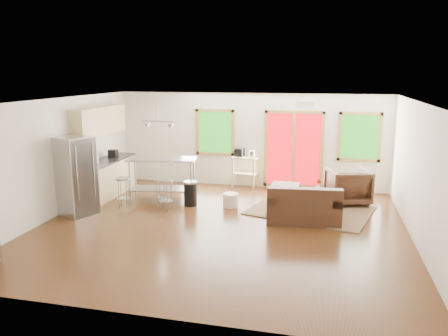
% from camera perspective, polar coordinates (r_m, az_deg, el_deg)
% --- Properties ---
extents(floor, '(7.50, 7.00, 0.02)m').
position_cam_1_polar(floor, '(9.13, -0.43, -7.83)').
color(floor, '#3A200F').
rests_on(floor, ground).
extents(ceiling, '(7.50, 7.00, 0.02)m').
position_cam_1_polar(ceiling, '(8.59, -0.46, 8.81)').
color(ceiling, white).
rests_on(ceiling, ground).
extents(back_wall, '(7.50, 0.02, 2.60)m').
position_cam_1_polar(back_wall, '(12.15, 3.45, 3.62)').
color(back_wall, white).
rests_on(back_wall, ground).
extents(left_wall, '(0.02, 7.00, 2.60)m').
position_cam_1_polar(left_wall, '(10.30, -21.23, 1.21)').
color(left_wall, white).
rests_on(left_wall, ground).
extents(right_wall, '(0.02, 7.00, 2.60)m').
position_cam_1_polar(right_wall, '(8.71, 24.37, -0.97)').
color(right_wall, white).
rests_on(right_wall, ground).
extents(front_wall, '(7.50, 0.02, 2.60)m').
position_cam_1_polar(front_wall, '(5.54, -9.06, -7.23)').
color(front_wall, white).
rests_on(front_wall, ground).
extents(window_left, '(1.10, 0.05, 1.30)m').
position_cam_1_polar(window_left, '(12.28, -1.20, 4.67)').
color(window_left, '#195211').
rests_on(window_left, back_wall).
extents(french_doors, '(1.60, 0.05, 2.10)m').
position_cam_1_polar(french_doors, '(11.99, 9.06, 2.40)').
color(french_doors, '#A9090F').
rests_on(french_doors, back_wall).
extents(window_right, '(1.10, 0.05, 1.30)m').
position_cam_1_polar(window_right, '(11.94, 17.30, 3.89)').
color(window_right, '#195211').
rests_on(window_right, back_wall).
extents(rug, '(3.07, 2.66, 0.03)m').
position_cam_1_polar(rug, '(10.37, 11.23, -5.44)').
color(rug, '#4F6542').
rests_on(rug, floor).
extents(loveseat, '(1.62, 1.03, 0.82)m').
position_cam_1_polar(loveseat, '(9.51, 10.31, -5.07)').
color(loveseat, black).
rests_on(loveseat, floor).
extents(coffee_table, '(1.05, 0.69, 0.40)m').
position_cam_1_polar(coffee_table, '(10.62, 11.08, -3.16)').
color(coffee_table, '#3A2815').
rests_on(coffee_table, floor).
extents(armchair, '(1.14, 1.10, 0.96)m').
position_cam_1_polar(armchair, '(11.03, 15.86, -2.08)').
color(armchair, black).
rests_on(armchair, floor).
extents(ottoman, '(0.68, 0.68, 0.45)m').
position_cam_1_polar(ottoman, '(10.89, 7.97, -3.31)').
color(ottoman, black).
rests_on(ottoman, floor).
extents(pouf, '(0.45, 0.45, 0.33)m').
position_cam_1_polar(pouf, '(10.43, 0.88, -4.23)').
color(pouf, silver).
rests_on(pouf, floor).
extents(vase, '(0.22, 0.23, 0.30)m').
position_cam_1_polar(vase, '(10.49, 12.27, -2.46)').
color(vase, silver).
rests_on(vase, coffee_table).
extents(book, '(0.23, 0.03, 0.31)m').
position_cam_1_polar(book, '(10.41, 12.73, -2.34)').
color(book, maroon).
rests_on(book, coffee_table).
extents(cabinets, '(0.64, 2.24, 2.30)m').
position_cam_1_polar(cabinets, '(11.65, -15.32, 0.96)').
color(cabinets, '#CDB97C').
rests_on(cabinets, floor).
extents(refrigerator, '(0.92, 0.91, 1.77)m').
position_cam_1_polar(refrigerator, '(10.25, -18.76, -1.02)').
color(refrigerator, '#B7BABC').
rests_on(refrigerator, floor).
extents(island, '(1.77, 0.94, 1.06)m').
position_cam_1_polar(island, '(11.01, -8.07, -0.42)').
color(island, '#B7BABC').
rests_on(island, floor).
extents(cup, '(0.16, 0.14, 0.13)m').
position_cam_1_polar(cup, '(10.60, -6.91, 0.70)').
color(cup, white).
rests_on(cup, island).
extents(bar_stool_a, '(0.40, 0.40, 0.72)m').
position_cam_1_polar(bar_stool_a, '(10.58, -13.03, -2.24)').
color(bar_stool_a, '#B7BABC').
rests_on(bar_stool_a, floor).
extents(bar_stool_b, '(0.41, 0.41, 0.66)m').
position_cam_1_polar(bar_stool_b, '(10.58, -8.28, -2.29)').
color(bar_stool_b, '#B7BABC').
rests_on(bar_stool_b, floor).
extents(bar_stool_c, '(0.40, 0.40, 0.72)m').
position_cam_1_polar(bar_stool_c, '(10.22, -7.66, -2.52)').
color(bar_stool_c, '#B7BABC').
rests_on(bar_stool_c, floor).
extents(trash_can, '(0.34, 0.34, 0.60)m').
position_cam_1_polar(trash_can, '(10.54, -4.41, -3.31)').
color(trash_can, black).
rests_on(trash_can, floor).
extents(kitchen_cart, '(0.79, 0.58, 1.09)m').
position_cam_1_polar(kitchen_cart, '(12.10, 2.74, 0.92)').
color(kitchen_cart, '#CDB97C').
rests_on(kitchen_cart, floor).
extents(ceiling_flush, '(0.35, 0.35, 0.12)m').
position_cam_1_polar(ceiling_flush, '(8.96, 10.57, 8.24)').
color(ceiling_flush, white).
rests_on(ceiling_flush, ceiling).
extents(pendant_light, '(0.80, 0.18, 0.79)m').
position_cam_1_polar(pendant_light, '(10.65, -8.56, 5.52)').
color(pendant_light, gray).
rests_on(pendant_light, ceiling).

